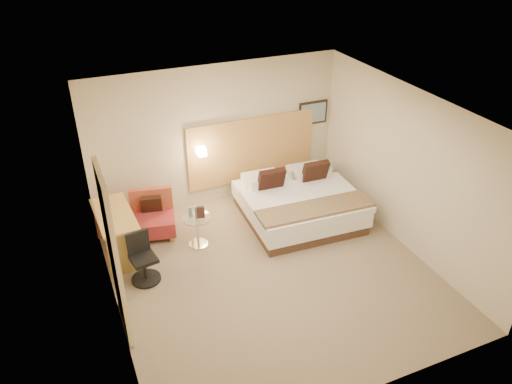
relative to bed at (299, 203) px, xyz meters
name	(u,v)px	position (x,y,z in m)	size (l,w,h in m)	color
floor	(272,272)	(-1.11, -1.24, -0.33)	(4.80, 5.00, 0.02)	#7C6A53
ceiling	(275,111)	(-1.11, -1.24, 2.39)	(4.80, 5.00, 0.02)	white
wall_back	(216,135)	(-1.11, 1.27, 1.03)	(4.80, 0.02, 2.70)	beige
wall_front	(373,311)	(-1.11, -3.75, 1.03)	(4.80, 0.02, 2.70)	beige
wall_left	(105,237)	(-3.52, -1.24, 1.03)	(0.02, 5.00, 2.70)	beige
wall_right	(407,169)	(1.30, -1.24, 1.03)	(0.02, 5.00, 2.70)	beige
headboard_panel	(252,149)	(-0.41, 1.23, 0.63)	(2.60, 0.04, 1.30)	tan
art_frame	(313,113)	(0.91, 1.24, 1.18)	(0.62, 0.03, 0.47)	black
art_canvas	(313,113)	(0.91, 1.22, 1.18)	(0.54, 0.01, 0.39)	#748BA0
lamp_arm	(201,150)	(-1.46, 1.18, 0.83)	(0.02, 0.02, 0.12)	white
lamp_shade	(202,152)	(-1.46, 1.12, 0.83)	(0.15, 0.15, 0.15)	#FFEDC6
curtain	(114,255)	(-3.47, -1.49, 0.90)	(0.06, 0.90, 2.42)	beige
bottle_a	(190,212)	(-2.05, -0.02, 0.33)	(0.06, 0.06, 0.20)	#7797B8
bottle_b	(196,211)	(-1.95, -0.04, 0.33)	(0.06, 0.06, 0.20)	#8BBDD7
menu_folder	(201,212)	(-1.90, -0.10, 0.33)	(0.13, 0.05, 0.22)	#3E2319
bed	(299,203)	(0.00, 0.00, 0.00)	(2.10, 2.06, 0.99)	#483024
lounge_chair	(153,218)	(-2.58, 0.58, -0.01)	(0.86, 0.79, 0.79)	#9A6E48
side_table	(197,230)	(-1.97, -0.07, -0.02)	(0.60, 0.60, 0.55)	white
desk	(117,222)	(-3.23, 0.22, 0.29)	(0.63, 1.27, 0.78)	tan
desk_chair	(143,262)	(-3.01, -0.61, 0.01)	(0.52, 0.52, 0.81)	black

